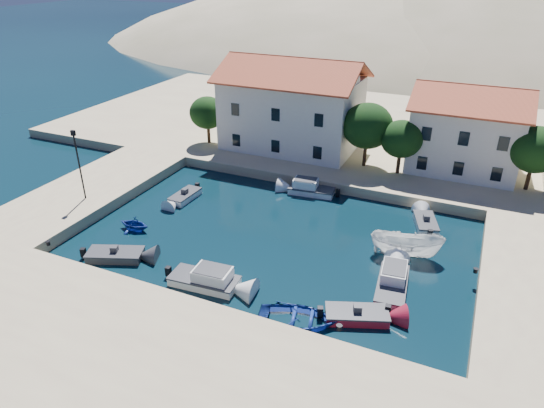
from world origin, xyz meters
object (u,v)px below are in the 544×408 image
(lamppost, at_px, (78,158))
(boat_east, at_px, (405,256))
(cabin_cruiser_south, at_px, (204,279))
(rowboat_south, at_px, (298,323))
(building_mid, at_px, (467,127))
(building_left, at_px, (292,102))
(cabin_cruiser_east, at_px, (392,284))

(lamppost, xyz_separation_m, boat_east, (27.33, 3.76, -4.75))
(lamppost, bearing_deg, cabin_cruiser_south, -19.60)
(rowboat_south, bearing_deg, building_mid, -27.02)
(cabin_cruiser_south, height_order, rowboat_south, cabin_cruiser_south)
(rowboat_south, bearing_deg, building_left, 9.79)
(building_mid, xyz_separation_m, lamppost, (-29.50, -21.00, -0.47))
(building_mid, bearing_deg, cabin_cruiser_east, -95.84)
(building_mid, bearing_deg, lamppost, -144.55)
(cabin_cruiser_south, bearing_deg, building_left, 94.67)
(lamppost, xyz_separation_m, cabin_cruiser_south, (15.50, -5.52, -4.28))
(lamppost, distance_m, cabin_cruiser_east, 27.61)
(boat_east, bearing_deg, lamppost, 87.56)
(building_left, height_order, cabin_cruiser_south, building_left)
(building_left, bearing_deg, cabin_cruiser_east, -52.90)
(cabin_cruiser_east, bearing_deg, boat_east, -6.89)
(lamppost, xyz_separation_m, cabin_cruiser_east, (27.27, -0.85, -4.28))
(building_left, distance_m, cabin_cruiser_south, 26.40)
(lamppost, height_order, boat_east, lamppost)
(building_left, relative_size, boat_east, 2.75)
(cabin_cruiser_east, height_order, boat_east, cabin_cruiser_east)
(building_mid, relative_size, boat_east, 1.97)
(rowboat_south, relative_size, cabin_cruiser_east, 0.99)
(building_left, bearing_deg, building_mid, 3.18)
(building_left, bearing_deg, rowboat_south, -67.01)
(building_left, distance_m, building_mid, 18.04)
(lamppost, bearing_deg, boat_east, 7.83)
(rowboat_south, bearing_deg, cabin_cruiser_south, 69.12)
(lamppost, relative_size, boat_east, 1.17)
(lamppost, distance_m, boat_east, 28.00)
(cabin_cruiser_south, bearing_deg, lamppost, 156.17)
(building_left, height_order, boat_east, building_left)
(rowboat_south, distance_m, cabin_cruiser_east, 7.25)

